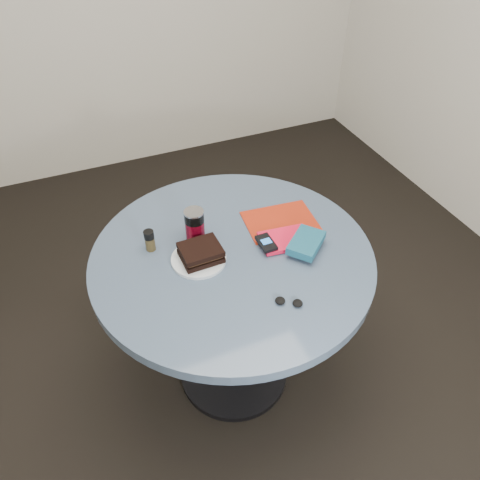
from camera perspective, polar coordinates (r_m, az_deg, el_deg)
name	(u,v)px	position (r m, az deg, el deg)	size (l,w,h in m)	color
ground	(234,372)	(2.23, -0.74, -15.85)	(4.00, 4.00, 0.00)	black
table	(233,285)	(1.76, -0.90, -5.46)	(1.00, 1.00, 0.75)	black
plate	(199,259)	(1.62, -5.04, -2.33)	(0.19, 0.19, 0.01)	silver
sandwich	(201,253)	(1.60, -4.80, -1.54)	(0.14, 0.12, 0.05)	black
soda_can	(195,226)	(1.66, -5.53, 1.71)	(0.09, 0.09, 0.13)	#5B0413
pepper_grinder	(150,240)	(1.66, -10.95, -0.04)	(0.05, 0.05, 0.08)	#3D331A
magazine	(280,221)	(1.78, 4.93, 2.28)	(0.26, 0.20, 0.00)	#A0230E
red_book	(285,239)	(1.69, 5.56, 0.07)	(0.18, 0.12, 0.01)	red
novel	(306,243)	(1.65, 8.07, -0.33)	(0.15, 0.10, 0.03)	navy
mp3_player	(266,243)	(1.65, 3.21, -0.35)	(0.05, 0.09, 0.02)	black
headphones	(289,302)	(1.49, 5.97, -7.52)	(0.09, 0.08, 0.02)	black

